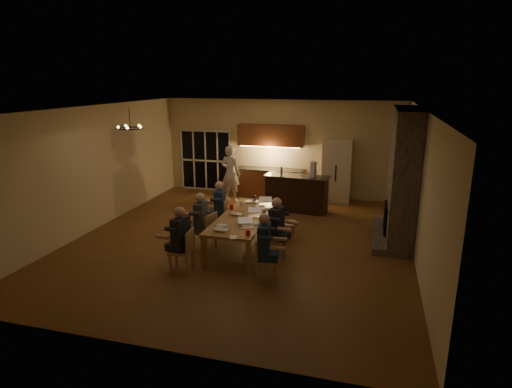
% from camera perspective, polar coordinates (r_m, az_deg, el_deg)
% --- Properties ---
extents(floor, '(9.00, 9.00, 0.00)m').
position_cam_1_polar(floor, '(10.58, -1.92, -6.23)').
color(floor, brown).
rests_on(floor, ground).
extents(back_wall, '(8.00, 0.04, 3.20)m').
position_cam_1_polar(back_wall, '(14.41, 3.38, 6.12)').
color(back_wall, '#C4A98A').
rests_on(back_wall, ground).
extents(left_wall, '(0.04, 9.00, 3.20)m').
position_cam_1_polar(left_wall, '(11.92, -20.82, 3.25)').
color(left_wall, '#C4A98A').
rests_on(left_wall, ground).
extents(right_wall, '(0.04, 9.00, 3.20)m').
position_cam_1_polar(right_wall, '(9.73, 21.23, 0.69)').
color(right_wall, '#C4A98A').
rests_on(right_wall, ground).
extents(ceiling, '(8.00, 9.00, 0.04)m').
position_cam_1_polar(ceiling, '(9.88, -2.09, 11.45)').
color(ceiling, white).
rests_on(ceiling, back_wall).
extents(french_doors, '(1.86, 0.08, 2.10)m').
position_cam_1_polar(french_doors, '(15.24, -6.70, 4.45)').
color(french_doors, black).
rests_on(french_doors, ground).
extents(fireplace, '(0.58, 2.50, 3.20)m').
position_cam_1_polar(fireplace, '(10.87, 18.98, 2.33)').
color(fireplace, '#6F6557').
rests_on(fireplace, ground).
extents(kitchenette, '(2.24, 0.68, 2.40)m').
position_cam_1_polar(kitchenette, '(14.24, 1.90, 4.40)').
color(kitchenette, brown).
rests_on(kitchenette, ground).
extents(refrigerator, '(0.90, 0.68, 2.00)m').
position_cam_1_polar(refrigerator, '(13.89, 10.71, 3.03)').
color(refrigerator, beige).
rests_on(refrigerator, ground).
extents(dining_table, '(1.10, 2.91, 0.75)m').
position_cam_1_polar(dining_table, '(10.14, -1.47, -4.94)').
color(dining_table, '#A98343').
rests_on(dining_table, ground).
extents(bar_island, '(1.95, 0.88, 1.08)m').
position_cam_1_polar(bar_island, '(12.82, 5.43, 0.09)').
color(bar_island, black).
rests_on(bar_island, ground).
extents(chair_left_near, '(0.47, 0.47, 0.89)m').
position_cam_1_polar(chair_left_near, '(8.97, -9.97, -7.46)').
color(chair_left_near, tan).
rests_on(chair_left_near, ground).
extents(chair_left_mid, '(0.55, 0.55, 0.89)m').
position_cam_1_polar(chair_left_mid, '(9.99, -6.88, -4.93)').
color(chair_left_mid, tan).
rests_on(chair_left_mid, ground).
extents(chair_left_far, '(0.51, 0.51, 0.89)m').
position_cam_1_polar(chair_left_far, '(10.92, -5.07, -3.11)').
color(chair_left_far, tan).
rests_on(chair_left_far, ground).
extents(chair_right_near, '(0.55, 0.55, 0.89)m').
position_cam_1_polar(chair_right_near, '(8.47, 1.44, -8.60)').
color(chair_right_near, tan).
rests_on(chair_right_near, ground).
extents(chair_right_mid, '(0.55, 0.55, 0.89)m').
position_cam_1_polar(chair_right_mid, '(9.51, 2.65, -5.88)').
color(chair_right_mid, tan).
rests_on(chair_right_mid, ground).
extents(chair_right_far, '(0.47, 0.47, 0.89)m').
position_cam_1_polar(chair_right_far, '(10.53, 3.99, -3.79)').
color(chair_right_far, tan).
rests_on(chair_right_far, ground).
extents(person_left_near, '(0.69, 0.69, 1.38)m').
position_cam_1_polar(person_left_near, '(8.89, -9.98, -5.95)').
color(person_left_near, '#20242A').
rests_on(person_left_near, ground).
extents(person_right_near, '(0.67, 0.67, 1.38)m').
position_cam_1_polar(person_right_near, '(8.36, 1.10, -7.10)').
color(person_right_near, navy).
rests_on(person_right_near, ground).
extents(person_left_mid, '(0.65, 0.65, 1.38)m').
position_cam_1_polar(person_left_mid, '(9.85, -7.35, -3.72)').
color(person_left_mid, '#3A4145').
rests_on(person_left_mid, ground).
extents(person_right_mid, '(0.70, 0.70, 1.38)m').
position_cam_1_polar(person_right_mid, '(9.40, 2.74, -4.56)').
color(person_right_mid, '#20242A').
rests_on(person_right_mid, ground).
extents(person_left_far, '(0.69, 0.69, 1.38)m').
position_cam_1_polar(person_left_far, '(10.86, -4.83, -1.85)').
color(person_left_far, navy).
rests_on(person_left_far, ground).
extents(standing_person, '(0.73, 0.55, 1.82)m').
position_cam_1_polar(standing_person, '(13.75, -3.41, 2.76)').
color(standing_person, silver).
rests_on(standing_person, ground).
extents(chandelier, '(0.56, 0.56, 0.03)m').
position_cam_1_polar(chandelier, '(10.34, -16.41, 8.40)').
color(chandelier, black).
rests_on(chandelier, ceiling).
extents(laptop_a, '(0.34, 0.30, 0.23)m').
position_cam_1_polar(laptop_a, '(9.10, -4.59, -4.10)').
color(laptop_a, silver).
rests_on(laptop_a, dining_table).
extents(laptop_b, '(0.41, 0.39, 0.23)m').
position_cam_1_polar(laptop_b, '(9.21, -1.32, -3.82)').
color(laptop_b, silver).
rests_on(laptop_b, dining_table).
extents(laptop_c, '(0.35, 0.31, 0.23)m').
position_cam_1_polar(laptop_c, '(10.09, -2.57, -2.12)').
color(laptop_c, silver).
rests_on(laptop_c, dining_table).
extents(laptop_d, '(0.38, 0.35, 0.23)m').
position_cam_1_polar(laptop_d, '(9.93, -0.15, -2.39)').
color(laptop_d, silver).
rests_on(laptop_d, dining_table).
extents(laptop_e, '(0.33, 0.29, 0.23)m').
position_cam_1_polar(laptop_e, '(11.09, -0.57, -0.51)').
color(laptop_e, silver).
rests_on(laptop_e, dining_table).
extents(laptop_f, '(0.37, 0.34, 0.23)m').
position_cam_1_polar(laptop_f, '(10.84, 1.25, -0.89)').
color(laptop_f, silver).
rests_on(laptop_f, dining_table).
extents(mug_front, '(0.07, 0.07, 0.10)m').
position_cam_1_polar(mug_front, '(9.64, -2.23, -3.35)').
color(mug_front, silver).
rests_on(mug_front, dining_table).
extents(mug_mid, '(0.07, 0.07, 0.10)m').
position_cam_1_polar(mug_mid, '(10.49, -0.37, -1.78)').
color(mug_mid, silver).
rests_on(mug_mid, dining_table).
extents(mug_back, '(0.07, 0.07, 0.10)m').
position_cam_1_polar(mug_back, '(10.82, -1.98, -1.26)').
color(mug_back, silver).
rests_on(mug_back, dining_table).
extents(redcup_near, '(0.10, 0.10, 0.12)m').
position_cam_1_polar(redcup_near, '(8.77, -1.09, -5.19)').
color(redcup_near, '#BA0F0C').
rests_on(redcup_near, dining_table).
extents(redcup_mid, '(0.09, 0.09, 0.12)m').
position_cam_1_polar(redcup_mid, '(10.49, -3.30, -1.75)').
color(redcup_mid, '#BA0F0C').
rests_on(redcup_mid, dining_table).
extents(can_silver, '(0.07, 0.07, 0.12)m').
position_cam_1_polar(can_silver, '(9.35, -2.15, -3.88)').
color(can_silver, '#B2B2B7').
rests_on(can_silver, dining_table).
extents(can_cola, '(0.07, 0.07, 0.12)m').
position_cam_1_polar(can_cola, '(11.29, -0.17, -0.50)').
color(can_cola, '#3F0F0C').
rests_on(can_cola, dining_table).
extents(can_right, '(0.07, 0.07, 0.12)m').
position_cam_1_polar(can_right, '(10.14, 1.05, -2.33)').
color(can_right, '#B2B2B7').
rests_on(can_right, dining_table).
extents(plate_near, '(0.24, 0.24, 0.02)m').
position_cam_1_polar(plate_near, '(9.47, -0.26, -3.95)').
color(plate_near, silver).
rests_on(plate_near, dining_table).
extents(plate_left, '(0.26, 0.26, 0.02)m').
position_cam_1_polar(plate_left, '(9.35, -4.65, -4.26)').
color(plate_left, silver).
rests_on(plate_left, dining_table).
extents(plate_far, '(0.25, 0.25, 0.02)m').
position_cam_1_polar(plate_far, '(10.60, 1.78, -1.84)').
color(plate_far, silver).
rests_on(plate_far, dining_table).
extents(notepad, '(0.20, 0.24, 0.01)m').
position_cam_1_polar(notepad, '(8.69, -3.03, -5.79)').
color(notepad, white).
rests_on(notepad, dining_table).
extents(bar_bottle, '(0.08, 0.08, 0.24)m').
position_cam_1_polar(bar_bottle, '(12.78, 3.43, 3.13)').
color(bar_bottle, '#99999E').
rests_on(bar_bottle, bar_island).
extents(bar_blender, '(0.18, 0.18, 0.44)m').
position_cam_1_polar(bar_blender, '(12.53, 7.65, 3.26)').
color(bar_blender, silver).
rests_on(bar_blender, bar_island).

